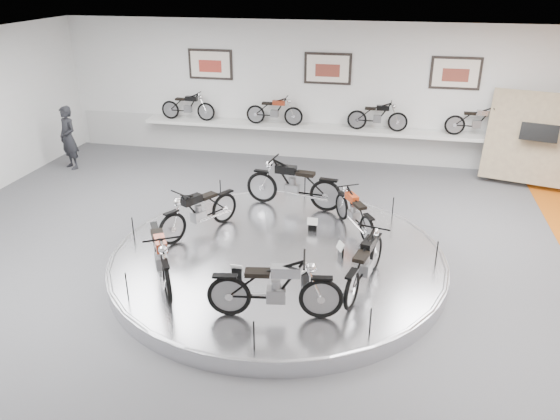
% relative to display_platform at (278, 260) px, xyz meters
% --- Properties ---
extents(floor, '(16.00, 16.00, 0.00)m').
position_rel_display_platform_xyz_m(floor, '(0.00, -0.30, -0.15)').
color(floor, '#565658').
rests_on(floor, ground).
extents(ceiling, '(16.00, 16.00, 0.00)m').
position_rel_display_platform_xyz_m(ceiling, '(0.00, -0.30, 3.85)').
color(ceiling, white).
rests_on(ceiling, wall_back).
extents(wall_back, '(16.00, 0.00, 16.00)m').
position_rel_display_platform_xyz_m(wall_back, '(0.00, 6.70, 1.85)').
color(wall_back, silver).
rests_on(wall_back, floor).
extents(dado_band, '(15.68, 0.04, 1.10)m').
position_rel_display_platform_xyz_m(dado_band, '(0.00, 6.68, 0.40)').
color(dado_band, '#BCBCBA').
rests_on(dado_band, floor).
extents(display_platform, '(6.40, 6.40, 0.30)m').
position_rel_display_platform_xyz_m(display_platform, '(0.00, 0.00, 0.00)').
color(display_platform, silver).
rests_on(display_platform, floor).
extents(platform_rim, '(6.40, 6.40, 0.10)m').
position_rel_display_platform_xyz_m(platform_rim, '(0.00, 0.00, 0.12)').
color(platform_rim, '#B2B2BA').
rests_on(platform_rim, display_platform).
extents(shelf, '(11.00, 0.55, 0.10)m').
position_rel_display_platform_xyz_m(shelf, '(0.00, 6.40, 0.85)').
color(shelf, silver).
rests_on(shelf, wall_back).
extents(poster_left, '(1.35, 0.06, 0.88)m').
position_rel_display_platform_xyz_m(poster_left, '(-3.50, 6.66, 2.55)').
color(poster_left, silver).
rests_on(poster_left, wall_back).
extents(poster_center, '(1.35, 0.06, 0.88)m').
position_rel_display_platform_xyz_m(poster_center, '(0.00, 6.66, 2.55)').
color(poster_center, silver).
rests_on(poster_center, wall_back).
extents(poster_right, '(1.35, 0.06, 0.88)m').
position_rel_display_platform_xyz_m(poster_right, '(3.50, 6.66, 2.55)').
color(poster_right, silver).
rests_on(poster_right, wall_back).
extents(display_panel, '(2.56, 1.52, 2.30)m').
position_rel_display_platform_xyz_m(display_panel, '(5.60, 5.80, 1.10)').
color(display_panel, tan).
rests_on(display_panel, floor).
extents(shelf_bike_a, '(1.22, 0.43, 0.73)m').
position_rel_display_platform_xyz_m(shelf_bike_a, '(-4.20, 6.40, 1.27)').
color(shelf_bike_a, black).
rests_on(shelf_bike_a, shelf).
extents(shelf_bike_b, '(1.22, 0.43, 0.73)m').
position_rel_display_platform_xyz_m(shelf_bike_b, '(-1.50, 6.40, 1.27)').
color(shelf_bike_b, maroon).
rests_on(shelf_bike_b, shelf).
extents(shelf_bike_c, '(1.22, 0.43, 0.73)m').
position_rel_display_platform_xyz_m(shelf_bike_c, '(1.50, 6.40, 1.27)').
color(shelf_bike_c, black).
rests_on(shelf_bike_c, shelf).
extents(shelf_bike_d, '(1.22, 0.43, 0.73)m').
position_rel_display_platform_xyz_m(shelf_bike_d, '(4.20, 6.40, 1.27)').
color(shelf_bike_d, '#A5A6AA').
rests_on(shelf_bike_d, shelf).
extents(bike_a, '(1.23, 1.57, 0.89)m').
position_rel_display_platform_xyz_m(bike_a, '(1.33, 1.28, 0.59)').
color(bike_a, '#C43D16').
rests_on(bike_a, display_platform).
extents(bike_b, '(1.99, 0.92, 1.13)m').
position_rel_display_platform_xyz_m(bike_b, '(-0.13, 2.25, 0.71)').
color(bike_b, black).
rests_on(bike_b, display_platform).
extents(bike_c, '(1.39, 1.79, 1.01)m').
position_rel_display_platform_xyz_m(bike_c, '(-1.76, 0.51, 0.66)').
color(bike_c, black).
rests_on(bike_c, display_platform).
extents(bike_d, '(1.44, 1.85, 1.04)m').
position_rel_display_platform_xyz_m(bike_d, '(-1.75, -1.41, 0.67)').
color(bike_d, maroon).
rests_on(bike_d, display_platform).
extents(bike_e, '(1.88, 0.91, 1.06)m').
position_rel_display_platform_xyz_m(bike_e, '(0.40, -2.05, 0.68)').
color(bike_e, '#A5A6AA').
rests_on(bike_e, display_platform).
extents(bike_f, '(0.97, 1.77, 0.99)m').
position_rel_display_platform_xyz_m(bike_f, '(1.70, -0.92, 0.64)').
color(bike_f, black).
rests_on(bike_f, display_platform).
extents(visitor, '(0.79, 0.70, 1.80)m').
position_rel_display_platform_xyz_m(visitor, '(-7.05, 4.33, 0.75)').
color(visitor, black).
rests_on(visitor, floor).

